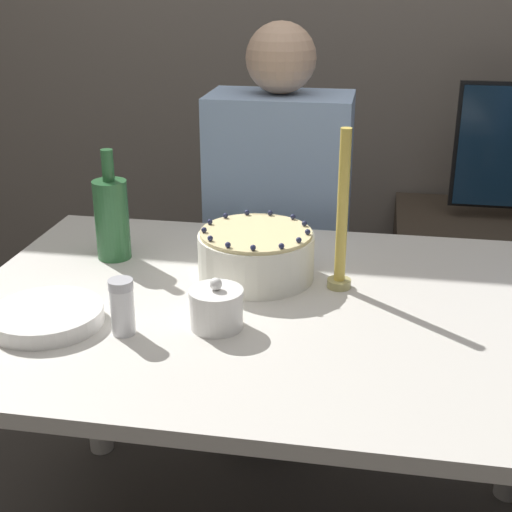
{
  "coord_description": "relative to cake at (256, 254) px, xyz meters",
  "views": [
    {
      "loc": [
        0.18,
        -1.3,
        1.37
      ],
      "look_at": [
        -0.07,
        0.13,
        0.78
      ],
      "focal_mm": 50.0,
      "sensor_mm": 36.0,
      "label": 1
    }
  ],
  "objects": [
    {
      "name": "person_man_blue_shirt",
      "position": [
        -0.02,
        0.53,
        -0.25
      ],
      "size": [
        0.4,
        0.34,
        1.24
      ],
      "rotation": [
        0.0,
        0.0,
        3.14
      ],
      "color": "#2D2D38",
      "rests_on": "ground_plane"
    },
    {
      "name": "plate_stack",
      "position": [
        -0.36,
        -0.29,
        -0.04
      ],
      "size": [
        0.22,
        0.22,
        0.03
      ],
      "color": "white",
      "rests_on": "dining_table"
    },
    {
      "name": "cake",
      "position": [
        0.0,
        0.0,
        0.0
      ],
      "size": [
        0.25,
        0.25,
        0.12
      ],
      "color": "white",
      "rests_on": "dining_table"
    },
    {
      "name": "bottle",
      "position": [
        -0.35,
        0.06,
        0.05
      ],
      "size": [
        0.08,
        0.08,
        0.26
      ],
      "color": "#2D6638",
      "rests_on": "dining_table"
    },
    {
      "name": "sugar_bowl",
      "position": [
        -0.03,
        -0.25,
        -0.01
      ],
      "size": [
        0.1,
        0.1,
        0.1
      ],
      "color": "white",
      "rests_on": "dining_table"
    },
    {
      "name": "dining_table",
      "position": [
        0.07,
        -0.13,
        -0.17
      ],
      "size": [
        1.31,
        0.91,
        0.73
      ],
      "color": "beige",
      "rests_on": "ground_plane"
    },
    {
      "name": "candle",
      "position": [
        0.18,
        -0.02,
        0.09
      ],
      "size": [
        0.05,
        0.05,
        0.34
      ],
      "color": "tan",
      "rests_on": "dining_table"
    },
    {
      "name": "sugar_shaker",
      "position": [
        -0.2,
        -0.3,
        0.0
      ],
      "size": [
        0.05,
        0.05,
        0.11
      ],
      "color": "white",
      "rests_on": "dining_table"
    }
  ]
}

